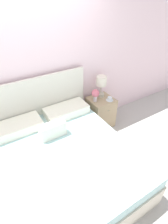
% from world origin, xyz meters
% --- Properties ---
extents(ground_plane, '(12.00, 12.00, 0.00)m').
position_xyz_m(ground_plane, '(0.00, 0.00, 0.00)').
color(ground_plane, '#BCB7B2').
extents(wall_back, '(8.00, 0.06, 2.60)m').
position_xyz_m(wall_back, '(0.00, 0.07, 1.30)').
color(wall_back, silver).
rests_on(wall_back, ground_plane).
extents(bed, '(1.74, 1.98, 1.22)m').
position_xyz_m(bed, '(0.00, -0.91, 0.31)').
color(bed, beige).
rests_on(bed, ground_plane).
extents(nightstand, '(0.46, 0.45, 0.61)m').
position_xyz_m(nightstand, '(1.15, -0.24, 0.30)').
color(nightstand, tan).
rests_on(nightstand, ground_plane).
extents(table_lamp, '(0.19, 0.19, 0.41)m').
position_xyz_m(table_lamp, '(1.20, -0.14, 0.88)').
color(table_lamp, beige).
rests_on(table_lamp, nightstand).
extents(flower_vase, '(0.14, 0.14, 0.24)m').
position_xyz_m(flower_vase, '(1.01, -0.23, 0.76)').
color(flower_vase, silver).
rests_on(flower_vase, nightstand).
extents(teacup, '(0.13, 0.13, 0.07)m').
position_xyz_m(teacup, '(1.26, -0.35, 0.64)').
color(teacup, white).
rests_on(teacup, nightstand).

